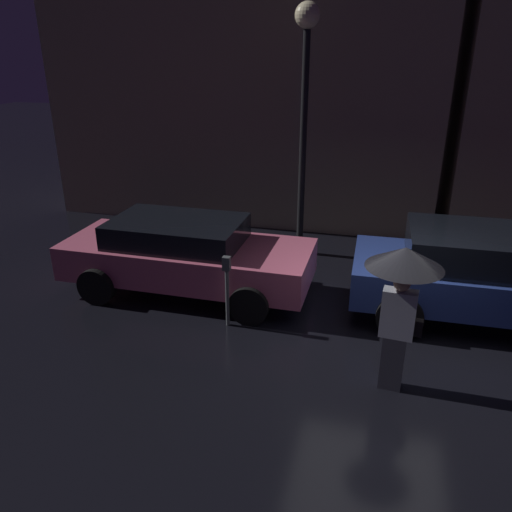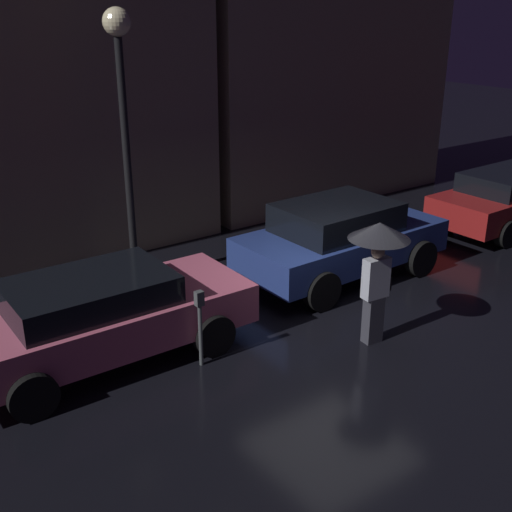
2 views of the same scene
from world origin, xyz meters
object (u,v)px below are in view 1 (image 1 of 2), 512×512
parked_car_pink (186,254)px  pedestrian_with_umbrella (402,283)px  street_lamp_near (305,78)px  parking_meter (227,283)px  parked_car_blue (482,274)px

parked_car_pink → pedestrian_with_umbrella: bearing=-28.0°
parked_car_pink → street_lamp_near: bearing=55.0°
pedestrian_with_umbrella → parking_meter: size_ratio=1.66×
parking_meter → parked_car_pink: bearing=137.7°
parked_car_pink → parking_meter: parked_car_pink is taller
parked_car_blue → street_lamp_near: size_ratio=0.84×
parked_car_pink → parking_meter: (1.09, -0.99, 0.01)m
parked_car_blue → parking_meter: 4.09m
parked_car_pink → parking_meter: size_ratio=3.71×
pedestrian_with_umbrella → street_lamp_near: (-1.97, 4.33, 2.08)m
pedestrian_with_umbrella → parked_car_blue: bearing=-115.7°
parking_meter → street_lamp_near: street_lamp_near is taller
parked_car_pink → parking_meter: bearing=-41.9°
parked_car_pink → pedestrian_with_umbrella: 4.22m
pedestrian_with_umbrella → parking_meter: bearing=-15.5°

